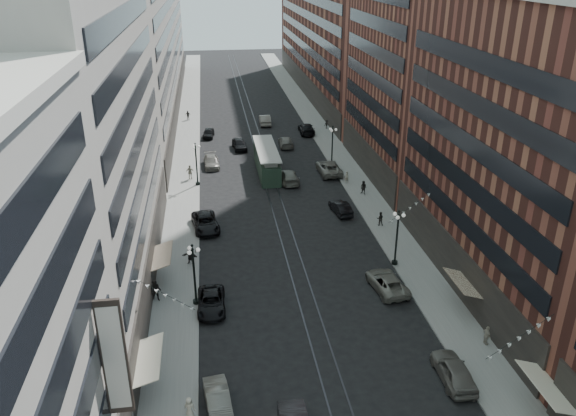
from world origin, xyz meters
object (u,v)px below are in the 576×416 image
lamppost_sw_mid (196,163)px  pedestrian_9 (327,124)px  car_8 (211,162)px  car_7 (206,223)px  car_extra_2 (387,282)px  lamppost_se_far (397,236)px  car_2 (211,302)px  streetcar (267,161)px  car_12 (306,128)px  pedestrian_extra_2 (363,188)px  pedestrian_8 (347,177)px  pedestrian_2 (156,291)px  car_14 (265,120)px  car_13 (239,144)px  pedestrian_4 (487,335)px  car_extra_1 (286,142)px  car_1 (218,401)px  lamppost_sw_far (194,272)px  pedestrian_extra_1 (188,115)px  car_11 (329,168)px  car_9 (208,133)px  lamppost_se_mid (332,144)px  car_extra_0 (289,176)px  pedestrian_6 (190,172)px  pedestrian_1 (189,408)px  pedestrian_5 (190,256)px  car_10 (341,208)px  pedestrian_7 (380,219)px

lamppost_sw_mid → pedestrian_9: lamppost_sw_mid is taller
car_8 → pedestrian_9: pedestrian_9 is taller
car_7 → car_extra_2: size_ratio=1.05×
lamppost_se_far → car_2: 17.99m
car_2 → car_7: size_ratio=0.88×
streetcar → car_12: (8.40, 17.21, -0.73)m
pedestrian_extra_2 → car_8: bearing=-165.5°
car_7 → pedestrian_8: (17.94, 10.75, 0.15)m
pedestrian_2 → pedestrian_9: (24.68, 48.90, -0.22)m
car_14 → car_13: bearing=69.5°
lamppost_sw_mid → pedestrian_4: 41.51m
car_7 → car_13: car_13 is taller
pedestrian_4 → car_extra_1: (-8.08, 50.06, -0.20)m
pedestrian_2 → car_1: bearing=-59.8°
lamppost_sw_far → car_7: bearing=86.4°
pedestrian_extra_1 → pedestrian_extra_2: bearing=-57.7°
car_1 → car_8: 46.19m
pedestrian_4 → car_13: pedestrian_4 is taller
car_extra_2 → pedestrian_2: bearing=-10.0°
car_11 → lamppost_se_far: bearing=91.2°
car_2 → car_9: size_ratio=1.17×
car_1 → car_extra_1: (11.81, 53.75, 0.03)m
pedestrian_4 → car_9: size_ratio=0.37×
lamppost_se_far → car_9: lamppost_se_far is taller
lamppost_sw_far → streetcar: 32.15m
pedestrian_4 → lamppost_se_mid: bearing=-2.8°
car_extra_0 → car_extra_1: (1.70, 14.94, -0.05)m
car_9 → pedestrian_6: (-2.55, -18.91, 0.40)m
car_8 → car_12: 21.07m
lamppost_sw_mid → car_1: bearing=-87.8°
car_2 → car_11: car_11 is taller
car_extra_0 → pedestrian_1: bearing=71.2°
pedestrian_6 → car_extra_1: bearing=-129.3°
car_13 → car_14: (5.24, 13.10, 0.05)m
pedestrian_5 → pedestrian_8: pedestrian_5 is taller
car_1 → car_extra_1: size_ratio=0.85×
car_14 → pedestrian_extra_2: pedestrian_extra_2 is taller
car_14 → pedestrian_extra_2: 34.33m
lamppost_sw_far → car_14: bearing=78.1°
car_10 → pedestrian_5: size_ratio=2.71×
lamppost_se_mid → car_8: size_ratio=1.11×
lamppost_sw_mid → car_1: (1.47, -39.21, -2.39)m
lamppost_se_far → car_8: (-16.54, 29.98, -2.37)m
car_14 → car_extra_1: bearing=99.7°
car_13 → pedestrian_7: 31.77m
car_10 → car_13: 26.87m
pedestrian_2 → pedestrian_5: pedestrian_2 is taller
lamppost_se_far → pedestrian_9: bearing=86.3°
car_12 → pedestrian_9: bearing=-153.1°
car_10 → car_13: size_ratio=0.91×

